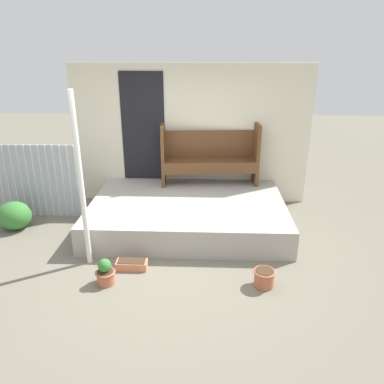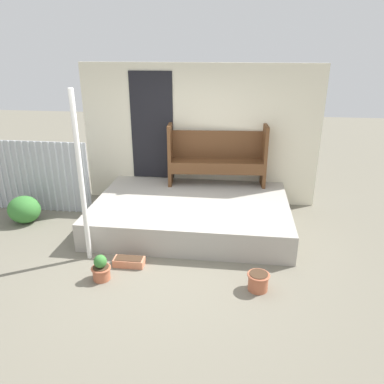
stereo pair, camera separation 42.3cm
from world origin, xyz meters
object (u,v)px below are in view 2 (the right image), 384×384
at_px(flower_pot_middle, 258,281).
at_px(shrub_by_fence, 24,209).
at_px(support_post, 81,180).
at_px(planter_box_rect, 129,262).
at_px(flower_pot_left, 101,269).
at_px(bench, 217,155).

relative_size(flower_pot_middle, shrub_by_fence, 0.52).
relative_size(support_post, planter_box_rect, 5.61).
relative_size(support_post, flower_pot_left, 6.69).
relative_size(bench, shrub_by_fence, 3.24).
distance_m(flower_pot_left, shrub_by_fence, 2.42).
bearing_deg(support_post, flower_pot_left, -54.03).
bearing_deg(flower_pot_middle, bench, 105.17).
xyz_separation_m(flower_pot_middle, planter_box_rect, (-1.77, 0.33, -0.07)).
bearing_deg(support_post, flower_pot_middle, -11.06).
xyz_separation_m(bench, flower_pot_left, (-1.33, -2.62, -0.86)).
relative_size(flower_pot_left, planter_box_rect, 0.84).
bearing_deg(planter_box_rect, bench, 64.72).
relative_size(support_post, bench, 1.33).
distance_m(support_post, shrub_by_fence, 2.07).
bearing_deg(flower_pot_middle, shrub_by_fence, 159.74).
bearing_deg(flower_pot_left, support_post, 125.97).
height_order(bench, shrub_by_fence, bench).
height_order(bench, flower_pot_left, bench).
xyz_separation_m(support_post, shrub_by_fence, (-1.55, 0.99, -0.96)).
bearing_deg(planter_box_rect, support_post, 167.96).
distance_m(bench, shrub_by_fence, 3.52).
distance_m(bench, flower_pot_middle, 2.83).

